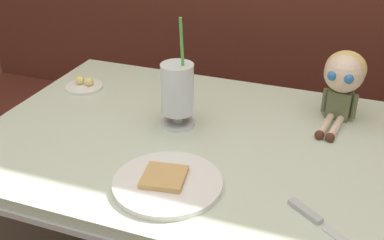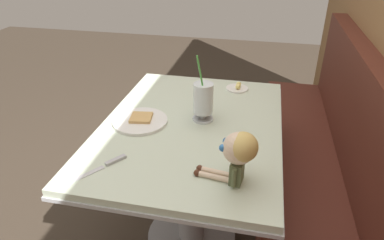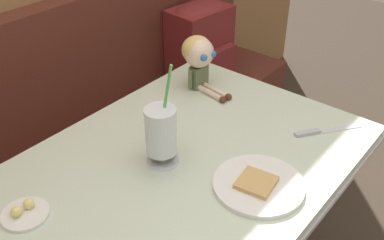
# 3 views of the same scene
# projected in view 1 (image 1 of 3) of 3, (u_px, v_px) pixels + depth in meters

# --- Properties ---
(booth_bench) EXTENTS (2.60, 0.48, 1.00)m
(booth_bench) POSITION_uv_depth(u_px,v_px,m) (242.00, 149.00, 1.98)
(booth_bench) COLOR #512319
(booth_bench) RESTS_ON ground
(diner_table) EXTENTS (1.11, 0.81, 0.74)m
(diner_table) POSITION_uv_depth(u_px,v_px,m) (189.00, 193.00, 1.36)
(diner_table) COLOR beige
(diner_table) RESTS_ON ground
(toast_plate) EXTENTS (0.25, 0.25, 0.03)m
(toast_plate) POSITION_uv_depth(u_px,v_px,m) (167.00, 182.00, 1.06)
(toast_plate) COLOR white
(toast_plate) RESTS_ON diner_table
(milkshake_glass) EXTENTS (0.10, 0.10, 0.31)m
(milkshake_glass) POSITION_uv_depth(u_px,v_px,m) (177.00, 91.00, 1.27)
(milkshake_glass) COLOR silver
(milkshake_glass) RESTS_ON diner_table
(butter_saucer) EXTENTS (0.12, 0.12, 0.04)m
(butter_saucer) POSITION_uv_depth(u_px,v_px,m) (84.00, 85.00, 1.53)
(butter_saucer) COLOR white
(butter_saucer) RESTS_ON diner_table
(butter_knife) EXTENTS (0.20, 0.15, 0.01)m
(butter_knife) POSITION_uv_depth(u_px,v_px,m) (317.00, 220.00, 0.95)
(butter_knife) COLOR silver
(butter_knife) RESTS_ON diner_table
(seated_doll) EXTENTS (0.13, 0.23, 0.20)m
(seated_doll) POSITION_uv_depth(u_px,v_px,m) (344.00, 77.00, 1.29)
(seated_doll) COLOR #5B6642
(seated_doll) RESTS_ON diner_table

